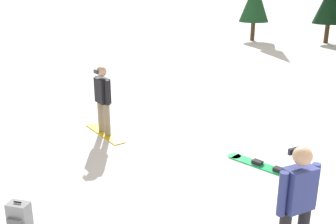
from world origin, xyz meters
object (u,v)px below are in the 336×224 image
(loose_snowboard_near_right, at_px, (268,167))
(backpack_grey, at_px, (19,217))
(snowboarder_foreground, at_px, (297,205))
(snowboarder_midground, at_px, (103,99))

(loose_snowboard_near_right, height_order, backpack_grey, backpack_grey)
(snowboarder_foreground, bearing_deg, backpack_grey, 167.02)
(backpack_grey, bearing_deg, snowboarder_foreground, -12.98)
(snowboarder_foreground, xyz_separation_m, loose_snowboard_near_right, (0.47, 2.73, -0.86))
(snowboarder_midground, distance_m, loose_snowboard_near_right, 4.07)
(snowboarder_foreground, relative_size, backpack_grey, 3.53)
(snowboarder_foreground, height_order, loose_snowboard_near_right, snowboarder_foreground)
(loose_snowboard_near_right, distance_m, backpack_grey, 4.66)
(snowboarder_foreground, distance_m, loose_snowboard_near_right, 2.90)
(snowboarder_midground, distance_m, backpack_grey, 3.99)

